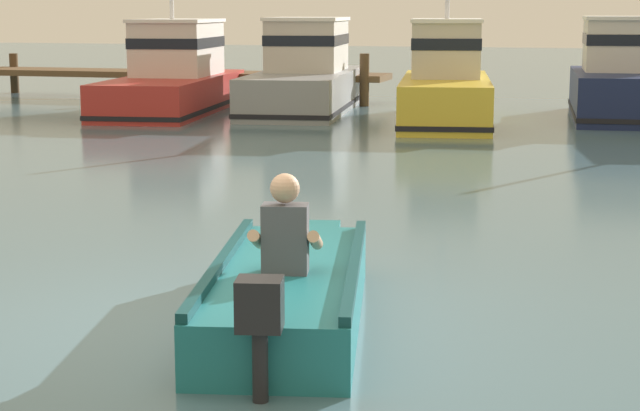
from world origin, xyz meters
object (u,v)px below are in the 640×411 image
Objects in this scene: rowboat_with_person at (288,290)px; moored_boat_red at (174,78)px; moored_boat_yellow at (446,84)px; moored_boat_navy at (621,81)px; moored_boat_grey at (305,77)px.

rowboat_with_person is 0.57× the size of moored_boat_red.
moored_boat_navy is (3.58, 1.77, 0.02)m from moored_boat_yellow.
moored_boat_navy is at bearing 81.87° from rowboat_with_person.
moored_boat_grey is (2.93, 0.94, 0.02)m from moored_boat_red.
moored_boat_yellow is at bearing -153.72° from moored_boat_navy.
moored_boat_navy is (10.11, 1.10, 0.04)m from moored_boat_red.
moored_boat_red is 3.08m from moored_boat_grey.
moored_boat_grey is 7.18m from moored_boat_navy.
moored_boat_navy is at bearing 6.20° from moored_boat_red.
rowboat_with_person is at bearing -85.42° from moored_boat_yellow.
moored_boat_yellow is (-1.20, 14.95, 0.55)m from rowboat_with_person.
moored_boat_grey is (-4.79, 16.57, 0.55)m from rowboat_with_person.
moored_boat_grey is at bearing -178.75° from moored_boat_navy.
moored_boat_red is (-7.72, 15.62, 0.53)m from rowboat_with_person.
moored_boat_yellow is 1.18× the size of moored_boat_navy.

